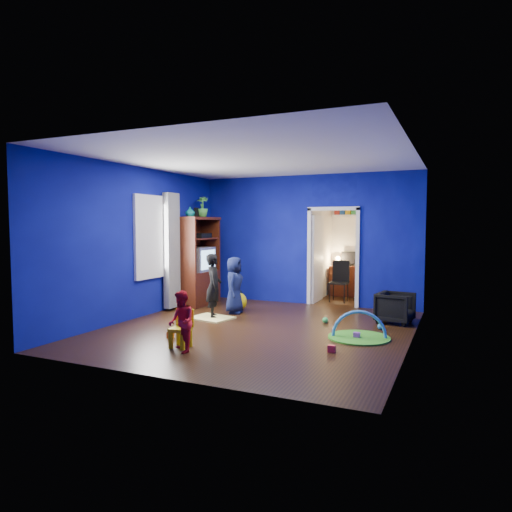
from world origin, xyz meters
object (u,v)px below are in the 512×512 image
at_px(play_mat, 359,338).
at_px(study_desk, 348,281).
at_px(toddler_red, 181,322).
at_px(crt_tv, 199,259).
at_px(kid_chair, 180,331).
at_px(child_navy, 234,285).
at_px(armchair, 395,308).
at_px(child_black, 214,286).
at_px(hopper_ball, 238,302).
at_px(vase, 190,212).
at_px(folding_chair, 339,282).
at_px(tv_armoire, 198,261).

bearing_deg(play_mat, study_desk, 105.00).
bearing_deg(toddler_red, crt_tv, 160.58).
bearing_deg(kid_chair, child_navy, 91.23).
distance_m(armchair, study_desk, 3.17).
distance_m(armchair, play_mat, 1.47).
xyz_separation_m(child_black, hopper_ball, (0.11, 0.82, -0.43)).
distance_m(vase, study_desk, 4.37).
bearing_deg(toddler_red, child_navy, 145.13).
relative_size(child_navy, folding_chair, 1.24).
xyz_separation_m(toddler_red, folding_chair, (1.00, 5.04, 0.02)).
bearing_deg(study_desk, child_navy, -116.79).
relative_size(armchair, kid_chair, 1.24).
relative_size(armchair, tv_armoire, 0.32).
height_order(child_navy, toddler_red, child_navy).
bearing_deg(tv_armoire, kid_chair, -62.68).
relative_size(crt_tv, hopper_ball, 1.81).
height_order(hopper_ball, folding_chair, folding_chair).
height_order(tv_armoire, folding_chair, tv_armoire).
bearing_deg(hopper_ball, kid_chair, -80.16).
bearing_deg(study_desk, hopper_ball, -119.48).
bearing_deg(crt_tv, study_desk, 43.09).
relative_size(armchair, hopper_ball, 1.60).
bearing_deg(hopper_ball, play_mat, -24.72).
distance_m(child_navy, play_mat, 2.96).
distance_m(child_navy, tv_armoire, 1.40).
height_order(toddler_red, hopper_ball, toddler_red).
bearing_deg(study_desk, folding_chair, -90.00).
bearing_deg(child_navy, tv_armoire, 52.27).
bearing_deg(armchair, tv_armoire, 96.18).
relative_size(vase, folding_chair, 0.23).
bearing_deg(child_black, study_desk, -56.05).
bearing_deg(hopper_ball, child_navy, -78.69).
bearing_deg(tv_armoire, hopper_ball, -15.83).
relative_size(child_navy, vase, 5.30).
relative_size(vase, crt_tv, 0.31).
height_order(hopper_ball, study_desk, study_desk).
xyz_separation_m(child_navy, hopper_ball, (-0.05, 0.25, -0.38)).
bearing_deg(child_navy, armchair, -95.26).
height_order(crt_tv, kid_chair, crt_tv).
height_order(toddler_red, play_mat, toddler_red).
relative_size(armchair, play_mat, 0.64).
bearing_deg(child_navy, vase, 64.87).
relative_size(tv_armoire, crt_tv, 2.80).
bearing_deg(vase, crt_tv, 82.41).
bearing_deg(child_black, child_navy, -46.30).
bearing_deg(kid_chair, play_mat, 26.77).
height_order(vase, folding_chair, vase).
height_order(toddler_red, vase, vase).
distance_m(kid_chair, play_mat, 2.79).
bearing_deg(child_navy, play_mat, -122.81).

